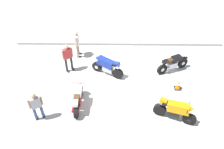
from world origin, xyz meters
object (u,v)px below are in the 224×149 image
Objects in this scene: person_in_white_shirt at (77,42)px; person_in_red_shirt at (68,56)px; motorcycle_cream_vintage at (78,99)px; motorcycle_orange_sportbike at (176,110)px; motorcycle_black_cruiser at (173,63)px; person_in_gray_shirt at (36,105)px; traffic_cone at (178,85)px; motorcycle_blue_sportbike at (107,66)px.

person_in_red_shirt reaches higher than person_in_white_shirt.
motorcycle_cream_vintage is 1.05× the size of motorcycle_orange_sportbike.
motorcycle_black_cruiser is 1.11× the size of person_in_red_shirt.
motorcycle_black_cruiser is (5.11, 2.81, 0.03)m from motorcycle_cream_vintage.
person_in_gray_shirt is 2.97× the size of traffic_cone.
person_in_white_shirt is (-1.89, 1.81, 0.40)m from motorcycle_blue_sportbike.
motorcycle_cream_vintage is at bearing 88.48° from motorcycle_blue_sportbike.
motorcycle_blue_sportbike is 1.05× the size of person_in_white_shirt.
motorcycle_blue_sportbike is 1.05× the size of person_in_red_shirt.
motorcycle_cream_vintage is 4.57m from motorcycle_orange_sportbike.
person_in_gray_shirt is (-1.14, -5.04, -0.11)m from person_in_white_shirt.
motorcycle_cream_vintage is 5.83m from motorcycle_black_cruiser.
motorcycle_cream_vintage is 1.24× the size of person_in_gray_shirt.
motorcycle_black_cruiser is at bearing -16.77° from person_in_white_shirt.
person_in_gray_shirt is at bearing -49.82° from person_in_red_shirt.
traffic_cone is (0.63, 2.03, -0.33)m from motorcycle_orange_sportbike.
person_in_white_shirt is at bearing 140.70° from motorcycle_black_cruiser.
motorcycle_black_cruiser is 6.02m from person_in_red_shirt.
motorcycle_orange_sportbike is 6.46m from person_in_red_shirt.
person_in_red_shirt reaches higher than motorcycle_blue_sportbike.
motorcycle_cream_vintage is at bearing -166.00° from traffic_cone.
motorcycle_blue_sportbike is 2.28m from person_in_red_shirt.
person_in_white_shirt reaches higher than motorcycle_blue_sportbike.
motorcycle_cream_vintage is at bearing -19.34° from person_in_red_shirt.
person_in_red_shirt is 3.29× the size of traffic_cone.
person_in_white_shirt reaches higher than motorcycle_cream_vintage.
person_in_red_shirt reaches higher than person_in_gray_shirt.
motorcycle_cream_vintage is 1.00× the size of motorcycle_black_cruiser.
person_in_white_shirt reaches higher than motorcycle_black_cruiser.
person_in_white_shirt is at bearing -16.77° from motorcycle_blue_sportbike.
motorcycle_blue_sportbike reaches higher than motorcycle_cream_vintage.
person_in_white_shirt is 6.47m from traffic_cone.
motorcycle_blue_sportbike is 0.94× the size of motorcycle_black_cruiser.
motorcycle_black_cruiser is at bearing -89.12° from person_in_gray_shirt.
motorcycle_cream_vintage is at bearing -91.91° from person_in_gray_shirt.
person_in_red_shirt is (-2.21, 0.35, 0.41)m from motorcycle_blue_sportbike.
person_in_red_shirt is (-5.39, 3.53, 0.41)m from motorcycle_orange_sportbike.
person_in_red_shirt is (-0.89, 2.78, 0.52)m from motorcycle_cream_vintage.
person_in_gray_shirt is at bearing 73.93° from motorcycle_blue_sportbike.
motorcycle_black_cruiser is 5.87m from person_in_white_shirt.
motorcycle_cream_vintage is 1.12× the size of person_in_red_shirt.
person_in_red_shirt is at bearing 18.07° from motorcycle_blue_sportbike.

